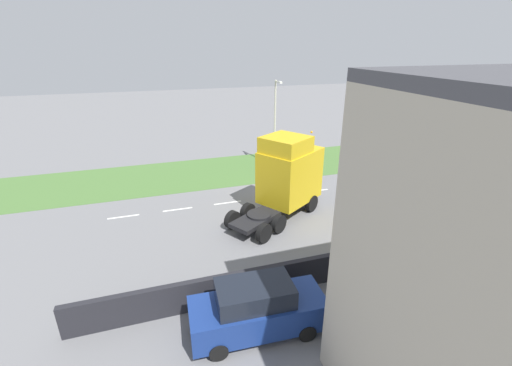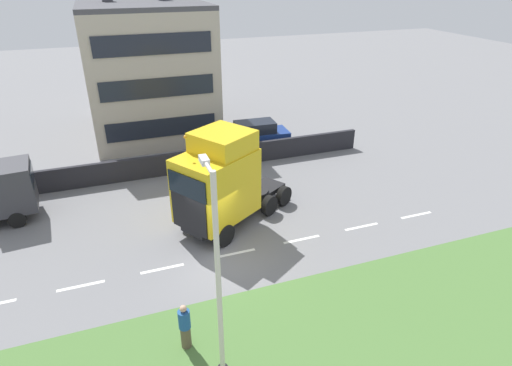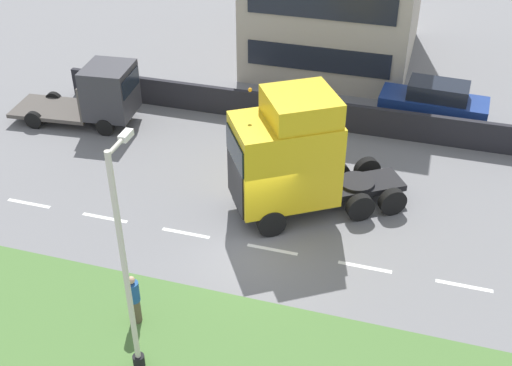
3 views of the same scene
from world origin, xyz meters
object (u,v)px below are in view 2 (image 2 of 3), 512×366
Objects in this scene: pedestrian at (185,327)px; parked_car at (254,137)px; lamp_post at (218,294)px; lorry_cab at (220,182)px; flatbed_truck at (2,192)px.

parked_car is at bearing -26.93° from pedestrian.
parked_car is 18.12m from lamp_post.
lorry_cab is 0.93× the size of lamp_post.
flatbed_truck is at bearing 31.63° from pedestrian.
lamp_post reaches higher than parked_car.
flatbed_truck is 15.03m from parked_car.
parked_car is 16.98m from pedestrian.
flatbed_truck is 12.85m from pedestrian.
lamp_post reaches higher than flatbed_truck.
parked_car is (4.21, -14.42, -0.50)m from flatbed_truck.
parked_car is 0.69× the size of lamp_post.
pedestrian is at bearing 26.27° from flatbed_truck.
lamp_post is at bearing 132.08° from lorry_cab.
lorry_cab is 7.52m from pedestrian.
flatbed_truck is 14.63m from lamp_post.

